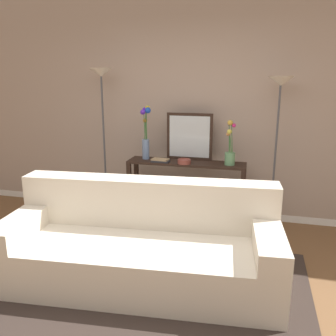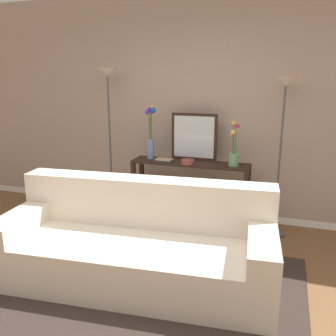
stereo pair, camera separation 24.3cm
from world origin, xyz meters
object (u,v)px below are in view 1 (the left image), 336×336
Objects in this scene: couch at (142,248)px; fruit_bowl at (184,161)px; floor_lamp_right at (279,112)px; book_row_under_console at (159,216)px; floor_lamp_left at (102,102)px; wall_mirror at (189,137)px; vase_tall_flowers at (146,135)px; vase_short_flowers at (230,152)px; book_stack at (160,160)px; console_table at (186,181)px.

couch is 15.82× the size of fruit_bowl.
couch is at bearing -130.02° from floor_lamp_right.
fruit_bowl is 0.32× the size of book_row_under_console.
book_row_under_console is (0.73, -0.00, -1.44)m from floor_lamp_left.
couch reaches higher than fruit_bowl.
couch is 1.70m from wall_mirror.
vase_tall_flowers is at bearing -170.04° from wall_mirror.
vase_tall_flowers is 1.06m from vase_short_flowers.
wall_mirror is 0.54m from vase_tall_flowers.
fruit_bowl is (-0.02, -0.22, -0.26)m from wall_mirror.
couch is 1.42m from book_row_under_console.
fruit_bowl reaches higher than book_stack.
console_table is (0.12, 1.37, 0.24)m from couch.
console_table is at bearing -3.99° from vase_tall_flowers.
floor_lamp_right is at bearing -1.34° from vase_tall_flowers.
couch is 4.28× the size of wall_mirror.
floor_lamp_right reaches higher than vase_tall_flowers.
vase_short_flowers is 2.42× the size of book_stack.
fruit_bowl is (0.11, 1.28, 0.51)m from couch.
floor_lamp_left is 8.69× the size of book_stack.
fruit_bowl is at bearing 84.97° from couch.
couch is 4.66× the size of vase_short_flowers.
book_stack is at bearing -5.77° from floor_lamp_left.
book_row_under_console is at bearing 178.40° from vase_short_flowers.
book_stack is at bearing -176.69° from floor_lamp_right.
book_stack is 0.45× the size of book_row_under_console.
book_stack is (-0.31, -0.08, 0.26)m from console_table.
vase_tall_flowers is at bearing 105.99° from couch.
vase_tall_flowers is 3.03× the size of book_stack.
wall_mirror is (-1.02, 0.13, -0.34)m from floor_lamp_right.
floor_lamp_left is 2.11m from floor_lamp_right.
vase_short_flowers reaches higher than couch.
book_row_under_console is at bearing -0.01° from floor_lamp_left.
floor_lamp_left is 3.29× the size of wall_mirror.
book_row_under_console is at bearing -180.00° from console_table.
console_table is at bearing -179.99° from floor_lamp_right.
book_stack is (-0.30, 0.02, -0.01)m from fruit_bowl.
console_table is at bearing -0.01° from floor_lamp_left.
floor_lamp_left is 3.58× the size of vase_short_flowers.
floor_lamp_left reaches higher than wall_mirror.
vase_short_flowers is (-0.51, -0.02, -0.47)m from floor_lamp_right.
book_row_under_console is at bearing 99.31° from couch.
floor_lamp_right is 1.21m from fruit_bowl.
vase_short_flowers is 0.55m from fruit_bowl.
floor_lamp_left is at bearing -173.14° from wall_mirror.
wall_mirror reaches higher than couch.
vase_tall_flowers is 0.60m from fruit_bowl.
console_table is 1.43m from floor_lamp_left.
wall_mirror is 0.55m from vase_short_flowers.
couch is 5.03× the size of book_row_under_console.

